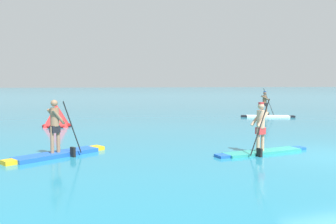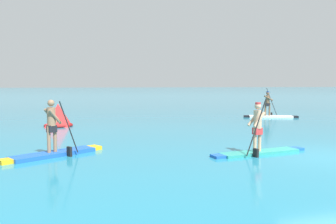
{
  "view_description": "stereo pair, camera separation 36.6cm",
  "coord_description": "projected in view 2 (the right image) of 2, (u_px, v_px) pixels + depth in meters",
  "views": [
    {
      "loc": [
        -7.93,
        -8.91,
        2.25
      ],
      "look_at": [
        -3.56,
        6.73,
        0.93
      ],
      "focal_mm": 36.9,
      "sensor_mm": 36.0,
      "label": 1
    },
    {
      "loc": [
        -7.57,
        -9.0,
        2.25
      ],
      "look_at": [
        -3.56,
        6.73,
        0.93
      ],
      "focal_mm": 36.9,
      "sensor_mm": 36.0,
      "label": 2
    }
  ],
  "objects": [
    {
      "name": "paddleboarder_near_left",
      "position": [
        54.0,
        145.0,
        10.79
      ],
      "size": [
        3.03,
        2.08,
        1.78
      ],
      "rotation": [
        0.0,
        0.0,
        0.55
      ],
      "color": "blue",
      "rests_on": "ground"
    },
    {
      "name": "race_marker_buoy",
      "position": [
        58.0,
        116.0,
        18.34
      ],
      "size": [
        1.76,
        1.76,
        1.21
      ],
      "color": "red",
      "rests_on": "ground"
    },
    {
      "name": "ground",
      "position": [
        332.0,
        156.0,
        10.74
      ],
      "size": [
        440.0,
        440.0,
        0.0
      ],
      "primitive_type": "plane",
      "color": "teal"
    },
    {
      "name": "paddleboarder_mid_center",
      "position": [
        258.0,
        142.0,
        11.1
      ],
      "size": [
        3.5,
        1.08,
        1.85
      ],
      "rotation": [
        0.0,
        0.0,
        3.3
      ],
      "color": "teal",
      "rests_on": "ground"
    },
    {
      "name": "paddleboarder_far_right",
      "position": [
        270.0,
        113.0,
        23.23
      ],
      "size": [
        3.47,
        1.63,
        1.98
      ],
      "rotation": [
        0.0,
        0.0,
        -0.36
      ],
      "color": "white",
      "rests_on": "ground"
    }
  ]
}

